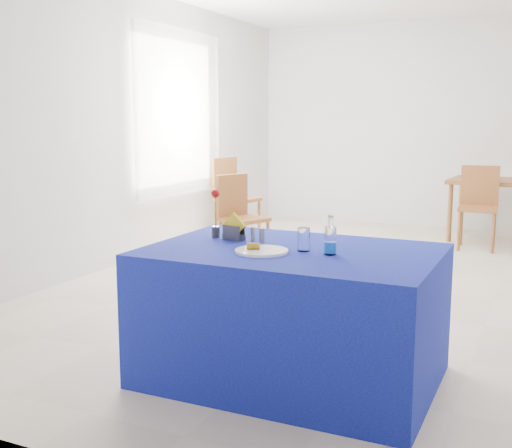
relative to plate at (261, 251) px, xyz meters
The scene contains 17 objects.
floor 2.53m from the plate, 91.81° to the left, with size 7.00×7.00×0.00m, color beige.
room_shell 2.60m from the plate, 91.81° to the left, with size 7.00×7.00×7.00m.
window_pane 4.17m from the plate, 128.47° to the left, with size 0.04×1.50×1.60m, color white.
curtain 4.12m from the plate, 127.69° to the left, with size 0.04×1.75×1.85m, color white.
plate is the anchor object (origin of this frame).
drinking_glass 0.24m from the plate, 33.89° to the left, with size 0.07×0.07×0.13m, color white.
salt_shaker 0.34m from the plate, 123.29° to the left, with size 0.03×0.03×0.09m, color gray.
pepper_shaker 0.29m from the plate, 114.25° to the left, with size 0.03×0.03×0.09m, color slate.
blue_table 0.44m from the plate, 53.52° to the left, with size 1.60×1.10×0.76m.
water_bottle 0.38m from the plate, 16.47° to the left, with size 0.07×0.07×0.21m.
napkin_holder 0.40m from the plate, 139.20° to the left, with size 0.15×0.08×0.17m.
rose_vase 0.54m from the plate, 146.82° to the left, with size 0.05×0.05×0.30m.
oak_table 5.26m from the plate, 79.92° to the left, with size 1.37×0.92×0.76m.
chair_bg_left 4.65m from the plate, 81.93° to the left, with size 0.45×0.45×0.95m.
chair_win_a 3.23m from the plate, 118.75° to the left, with size 0.53×0.53×0.91m.
chair_win_b 4.51m from the plate, 119.25° to the left, with size 0.53×0.53×1.01m.
banana_pieces 0.05m from the plate, 164.90° to the right, with size 0.08×0.06×0.04m.
Camera 1 is at (1.50, -5.52, 1.48)m, focal length 45.00 mm.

